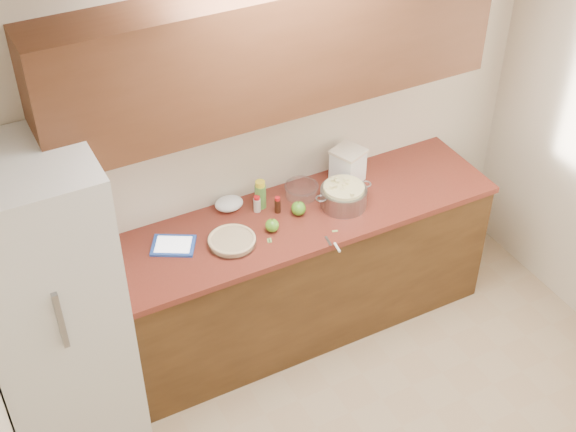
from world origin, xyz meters
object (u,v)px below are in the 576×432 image
tablet (173,246)px  flour_canister (348,165)px  colander (343,196)px  pie (232,241)px

tablet → flour_canister: bearing=34.4°
tablet → colander: bearing=23.5°
pie → flour_canister: size_ratio=1.20×
pie → flour_canister: bearing=14.7°
pie → colander: bearing=1.7°
colander → tablet: (-1.06, 0.11, -0.06)m
colander → tablet: colander is taller
pie → colander: 0.75m
flour_canister → colander: bearing=-126.0°
pie → tablet: size_ratio=0.94×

